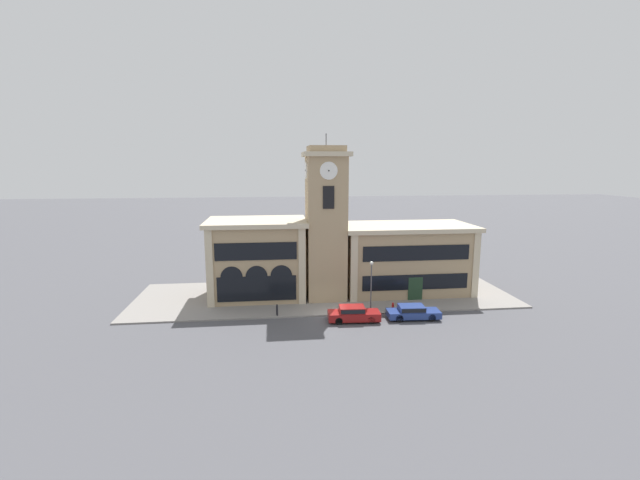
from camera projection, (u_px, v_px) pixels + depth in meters
ground_plane at (333, 316)px, 39.77m from camera, size 300.00×300.00×0.00m
sidewalk_kerb at (325, 295)px, 45.91m from camera, size 39.61×12.57×0.15m
clock_tower at (326, 224)px, 43.76m from camera, size 4.63×4.63×16.95m
town_hall_left_wing at (257, 258)px, 45.11m from camera, size 10.36×7.74×8.26m
town_hall_right_wing at (405, 258)px, 47.00m from camera, size 14.24×7.74×7.50m
parked_car_near at (353, 313)px, 38.41m from camera, size 4.74×2.00×1.39m
parked_car_mid at (413, 312)px, 39.04m from camera, size 4.87×2.05×1.26m
street_lamp at (371, 278)px, 40.21m from camera, size 0.36×0.36×4.86m
bollard at (277, 310)px, 39.50m from camera, size 0.18×0.18×1.06m
fire_hydrant at (393, 307)px, 40.61m from camera, size 0.22×0.22×0.87m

